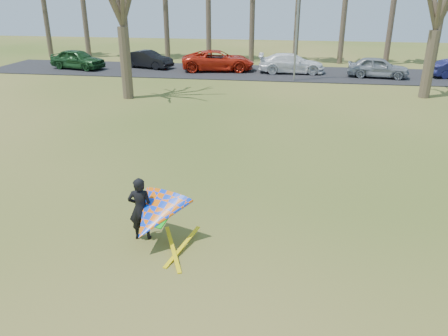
# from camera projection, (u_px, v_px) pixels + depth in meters

# --- Properties ---
(ground) EXTENTS (100.00, 100.00, 0.00)m
(ground) POSITION_uv_depth(u_px,v_px,m) (213.00, 232.00, 12.00)
(ground) COLOR #2A5212
(ground) RESTS_ON ground
(parking_strip) EXTENTS (46.00, 7.00, 0.06)m
(parking_strip) POSITION_uv_depth(u_px,v_px,m) (269.00, 73.00, 34.84)
(parking_strip) COLOR black
(parking_strip) RESTS_ON ground
(streetlight) EXTENTS (2.28, 0.18, 8.00)m
(streetlight) POSITION_uv_depth(u_px,v_px,m) (300.00, 17.00, 30.11)
(streetlight) COLOR gray
(streetlight) RESTS_ON ground
(car_0) EXTENTS (4.96, 2.90, 1.59)m
(car_0) POSITION_uv_depth(u_px,v_px,m) (78.00, 59.00, 36.12)
(car_0) COLOR #1B451F
(car_0) RESTS_ON parking_strip
(car_1) EXTENTS (4.52, 2.69, 1.41)m
(car_1) POSITION_uv_depth(u_px,v_px,m) (148.00, 59.00, 36.60)
(car_1) COLOR black
(car_1) RESTS_ON parking_strip
(car_2) EXTENTS (6.17, 3.58, 1.62)m
(car_2) POSITION_uv_depth(u_px,v_px,m) (218.00, 61.00, 35.30)
(car_2) COLOR red
(car_2) RESTS_ON parking_strip
(car_3) EXTENTS (5.23, 2.32, 1.49)m
(car_3) POSITION_uv_depth(u_px,v_px,m) (291.00, 63.00, 34.37)
(car_3) COLOR white
(car_3) RESTS_ON parking_strip
(car_4) EXTENTS (4.62, 2.32, 1.51)m
(car_4) POSITION_uv_depth(u_px,v_px,m) (378.00, 67.00, 32.61)
(car_4) COLOR gray
(car_4) RESTS_ON parking_strip
(kite_flyer) EXTENTS (2.13, 2.39, 2.02)m
(kite_flyer) POSITION_uv_depth(u_px,v_px,m) (153.00, 215.00, 11.14)
(kite_flyer) COLOR black
(kite_flyer) RESTS_ON ground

